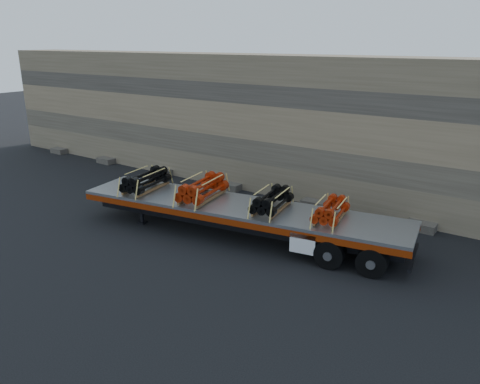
# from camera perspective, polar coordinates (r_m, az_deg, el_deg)

# --- Properties ---
(ground) EXTENTS (120.00, 120.00, 0.00)m
(ground) POSITION_cam_1_polar(r_m,az_deg,el_deg) (20.04, -2.14, -4.56)
(ground) COLOR black
(ground) RESTS_ON ground
(rock_wall) EXTENTS (44.00, 3.00, 7.00)m
(rock_wall) POSITION_cam_1_polar(r_m,az_deg,el_deg) (24.39, 7.01, 8.00)
(rock_wall) COLOR #7A6B54
(rock_wall) RESTS_ON ground
(trailer) EXTENTS (13.95, 4.70, 1.37)m
(trailer) POSITION_cam_1_polar(r_m,az_deg,el_deg) (19.11, -0.19, -3.49)
(trailer) COLOR #A4A7AB
(trailer) RESTS_ON ground
(bundle_front) EXTENTS (1.49, 2.46, 0.82)m
(bundle_front) POSITION_cam_1_polar(r_m,az_deg,el_deg) (21.04, -11.41, 1.34)
(bundle_front) COLOR black
(bundle_front) RESTS_ON trailer
(bundle_midfront) EXTENTS (1.58, 2.60, 0.87)m
(bundle_midfront) POSITION_cam_1_polar(r_m,az_deg,el_deg) (19.48, -4.61, 0.37)
(bundle_midfront) COLOR #A32208
(bundle_midfront) RESTS_ON trailer
(bundle_midrear) EXTENTS (1.38, 2.26, 0.75)m
(bundle_midrear) POSITION_cam_1_polar(r_m,az_deg,el_deg) (18.19, 3.90, -1.10)
(bundle_midrear) COLOR black
(bundle_midrear) RESTS_ON trailer
(bundle_rear) EXTENTS (1.27, 2.08, 0.69)m
(bundle_rear) POSITION_cam_1_polar(r_m,az_deg,el_deg) (17.52, 11.00, -2.26)
(bundle_rear) COLOR #A32208
(bundle_rear) RESTS_ON trailer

